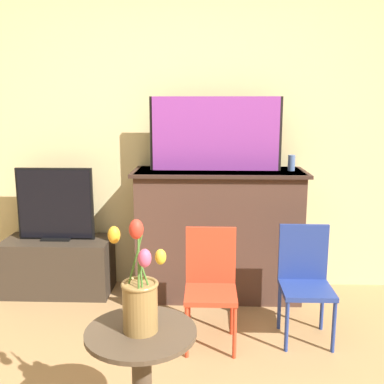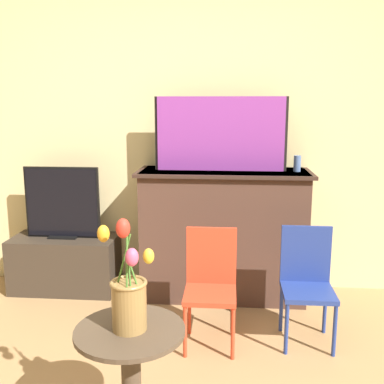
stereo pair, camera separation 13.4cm
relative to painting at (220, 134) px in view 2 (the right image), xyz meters
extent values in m
cube|color=beige|center=(-0.26, 0.25, 0.09)|extent=(8.00, 0.06, 2.70)
cube|color=#4C3328|center=(0.03, -0.01, -0.77)|extent=(1.23, 0.44, 0.99)
cube|color=#35231C|center=(0.03, -0.02, -0.28)|extent=(1.29, 0.48, 0.02)
cube|color=black|center=(0.00, 0.01, 0.00)|extent=(0.98, 0.02, 0.54)
cube|color=purple|center=(0.00, -0.01, 0.00)|extent=(0.94, 0.02, 0.54)
cylinder|color=#4C6699|center=(0.57, -0.01, -0.21)|extent=(0.05, 0.05, 0.12)
cube|color=#382D23|center=(-1.23, 0.00, -1.04)|extent=(0.83, 0.39, 0.44)
cube|color=black|center=(-1.23, 0.00, -0.82)|extent=(0.22, 0.12, 0.02)
cube|color=black|center=(-1.23, 0.01, -0.54)|extent=(0.59, 0.02, 0.56)
cube|color=black|center=(-1.23, 0.00, -0.54)|extent=(0.56, 0.02, 0.53)
cylinder|color=red|center=(-0.17, -0.91, -1.10)|extent=(0.02, 0.02, 0.32)
cylinder|color=red|center=(0.11, -0.91, -1.10)|extent=(0.02, 0.02, 0.32)
cylinder|color=red|center=(-0.17, -0.63, -1.10)|extent=(0.02, 0.02, 0.32)
cylinder|color=red|center=(0.11, -0.63, -1.10)|extent=(0.02, 0.02, 0.32)
cube|color=red|center=(-0.03, -0.77, -0.92)|extent=(0.32, 0.32, 0.03)
cube|color=red|center=(-0.03, -0.63, -0.72)|extent=(0.32, 0.02, 0.37)
cylinder|color=navy|center=(0.43, -0.83, -1.10)|extent=(0.02, 0.02, 0.32)
cylinder|color=navy|center=(0.71, -0.83, -1.10)|extent=(0.02, 0.02, 0.32)
cylinder|color=navy|center=(0.43, -0.55, -1.10)|extent=(0.02, 0.02, 0.32)
cylinder|color=navy|center=(0.71, -0.55, -1.10)|extent=(0.02, 0.02, 0.32)
cube|color=navy|center=(0.57, -0.69, -0.92)|extent=(0.32, 0.32, 0.03)
cube|color=navy|center=(0.57, -0.54, -0.72)|extent=(0.32, 0.02, 0.37)
cylinder|color=#4C3D2D|center=(-0.33, -1.64, -0.71)|extent=(0.46, 0.46, 0.02)
cylinder|color=olive|center=(-0.33, -1.64, -0.60)|extent=(0.14, 0.14, 0.20)
torus|color=olive|center=(-0.33, -1.64, -0.49)|extent=(0.15, 0.15, 0.02)
cylinder|color=#477A2D|center=(-0.31, -1.65, -0.46)|extent=(0.07, 0.02, 0.20)
ellipsoid|color=gold|center=(-0.24, -1.66, -0.37)|extent=(0.05, 0.05, 0.06)
cylinder|color=#477A2D|center=(-0.32, -1.67, -0.46)|extent=(0.03, 0.05, 0.21)
ellipsoid|color=#E0517A|center=(-0.30, -1.71, -0.36)|extent=(0.05, 0.05, 0.07)
cylinder|color=#477A2D|center=(-0.33, -1.67, -0.40)|extent=(0.01, 0.07, 0.33)
ellipsoid|color=red|center=(-0.33, -1.73, -0.24)|extent=(0.05, 0.05, 0.08)
cylinder|color=#477A2D|center=(-0.36, -1.64, -0.42)|extent=(0.08, 0.02, 0.28)
ellipsoid|color=orange|center=(-0.43, -1.63, -0.29)|extent=(0.05, 0.05, 0.07)
camera|label=1|loc=(-0.06, -3.34, 0.22)|focal=42.00mm
camera|label=2|loc=(0.07, -3.33, 0.22)|focal=42.00mm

